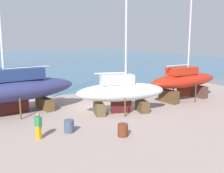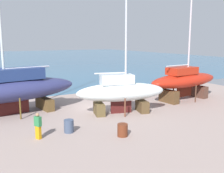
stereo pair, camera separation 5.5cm
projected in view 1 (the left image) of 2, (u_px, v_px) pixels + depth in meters
ground_plane at (112, 117)px, 20.95m from camera, size 39.44×39.44×0.00m
sea_water at (2, 59)px, 80.63m from camera, size 136.65×118.73×0.01m
sailboat_large_starboard at (13, 89)px, 21.24m from camera, size 11.20×4.81×16.43m
sailboat_far_slipway at (184, 80)px, 26.50m from camera, size 8.92×3.44×14.25m
sailboat_mid_port at (121, 92)px, 21.64m from camera, size 7.64×3.74×11.21m
worker at (38, 126)px, 16.12m from camera, size 0.41×0.50×1.64m
barrel_by_slipway at (113, 93)px, 28.01m from camera, size 0.86×0.86×0.88m
barrel_tipped_center at (123, 130)px, 16.66m from camera, size 0.84×0.84×0.80m
barrel_rust_near at (69, 126)px, 17.34m from camera, size 0.78×0.78×0.85m
timber_short_skew at (127, 97)px, 27.82m from camera, size 2.26×2.22×0.10m
timber_plank_near at (124, 101)px, 26.05m from camera, size 1.64×2.55×0.14m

